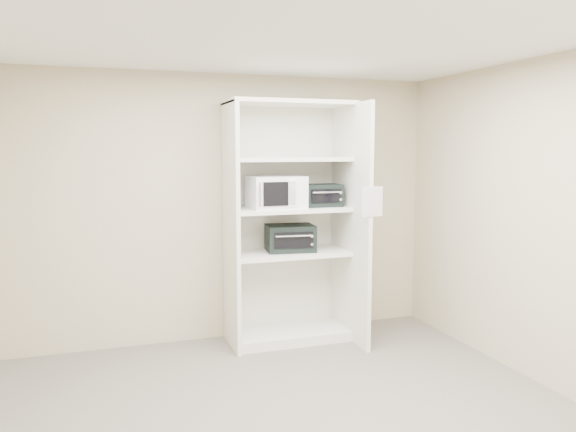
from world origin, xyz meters
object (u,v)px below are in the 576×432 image
object	(u,v)px
microwave	(276,192)
toaster_oven_upper	(321,195)
toaster_oven_lower	(290,238)
shelving_unit	(293,230)

from	to	relation	value
microwave	toaster_oven_upper	world-z (taller)	microwave
toaster_oven_upper	microwave	bearing A→B (deg)	-176.98
microwave	toaster_oven_lower	xyz separation A→B (m)	(0.17, 0.07, -0.48)
toaster_oven_upper	toaster_oven_lower	xyz separation A→B (m)	(-0.31, 0.04, -0.43)
microwave	toaster_oven_lower	distance (m)	0.51
toaster_oven_lower	shelving_unit	bearing A→B (deg)	-30.24
microwave	toaster_oven_upper	bearing A→B (deg)	2.17
shelving_unit	microwave	xyz separation A→B (m)	(-0.20, -0.05, 0.40)
toaster_oven_upper	toaster_oven_lower	distance (m)	0.53
microwave	toaster_oven_upper	size ratio (longest dim) A/B	1.34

